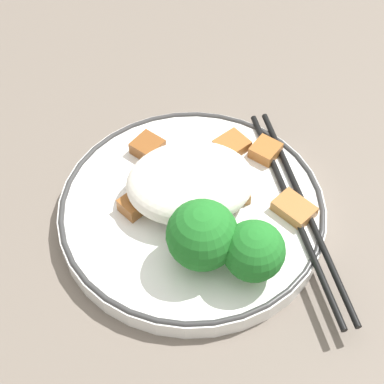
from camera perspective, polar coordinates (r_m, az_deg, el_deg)
The scene contains 12 objects.
ground_plane at distance 0.58m, azimuth 0.00°, elevation -2.34°, with size 3.00×3.00×0.00m, color #665B51.
plate at distance 0.57m, azimuth 0.00°, elevation -1.69°, with size 0.24×0.24×0.02m.
rice_mound at distance 0.55m, azimuth -0.28°, elevation 0.85°, with size 0.11×0.09×0.04m.
broccoli_back_left at distance 0.51m, azimuth 1.08°, elevation -3.84°, with size 0.06×0.06×0.06m.
broccoli_back_center at distance 0.50m, azimuth 5.53°, elevation -5.28°, with size 0.05×0.05×0.05m.
meat_near_front at distance 0.56m, azimuth 9.06°, elevation -1.48°, with size 0.04×0.04×0.01m.
meat_near_left at distance 0.61m, azimuth 3.56°, elevation 4.20°, with size 0.04×0.04×0.01m.
meat_near_right at distance 0.60m, azimuth -3.98°, elevation 4.03°, with size 0.04×0.04×0.01m.
meat_near_back at distance 0.60m, azimuth 6.55°, elevation 3.68°, with size 0.03×0.03×0.01m.
meat_on_rice_edge at distance 0.56m, azimuth -4.56°, elevation -0.70°, with size 0.04×0.04×0.01m.
meat_mid_left at distance 0.57m, azimuth 3.38°, elevation 0.44°, with size 0.03×0.04×0.01m.
chopsticks at distance 0.57m, azimuth 9.52°, elevation -1.53°, with size 0.04×0.24×0.01m.
Camera 1 is at (0.05, 0.34, 0.47)m, focal length 60.00 mm.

